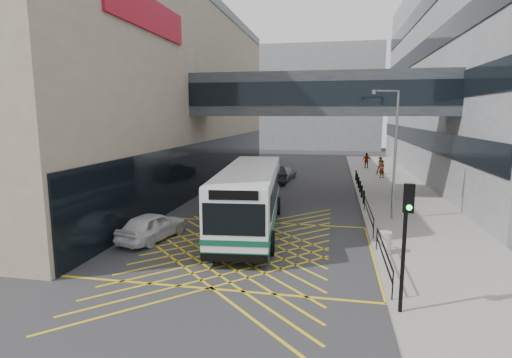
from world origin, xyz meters
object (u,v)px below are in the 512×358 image
Objects in this scene: litter_bin at (385,242)px; pedestrian_b at (381,166)px; pedestrian_a at (382,169)px; pedestrian_c at (367,161)px; car_dark at (274,174)px; car_silver at (284,172)px; bus at (250,196)px; traffic_light at (406,230)px; car_white at (152,226)px; street_lamp at (393,147)px.

pedestrian_b is at bearing 84.32° from litter_bin.
pedestrian_a reaches higher than pedestrian_c.
car_dark reaches higher than car_silver.
pedestrian_a is (8.86, 18.58, -0.78)m from bus.
traffic_light is at bearing 90.82° from car_dark.
car_white is 4.68× the size of litter_bin.
car_dark is 10.50m from pedestrian_a.
pedestrian_a is at bearing -162.57° from car_silver.
car_dark is 0.69× the size of street_lamp.
litter_bin is at bearing 94.17° from pedestrian_c.
pedestrian_c is at bearing -101.21° from car_white.
car_dark is 11.74m from pedestrian_b.
pedestrian_a reaches higher than litter_bin.
bus is at bearing 79.51° from pedestrian_c.
litter_bin is (10.96, -0.28, -0.07)m from car_white.
car_silver is at bearing -89.33° from car_white.
pedestrian_c is (-0.86, 6.92, -0.00)m from pedestrian_a.
traffic_light is at bearing -100.50° from pedestrian_b.
car_white is at bearing 73.41° from pedestrian_c.
pedestrian_b is (1.47, 18.18, -3.28)m from street_lamp.
traffic_light is (6.73, -25.49, 2.08)m from car_silver.
litter_bin is at bearing 115.87° from car_silver.
car_dark is 24.71m from traffic_light.
car_silver is 1.09× the size of traffic_light.
pedestrian_b is at bearing -149.07° from car_silver.
car_white is 18.05m from car_dark.
bus is at bearing 97.77° from car_silver.
car_dark is at bearing 56.79° from pedestrian_c.
car_silver is 9.30m from pedestrian_a.
bus is 5.30m from car_white.
traffic_light reaches higher than pedestrian_a.
traffic_light reaches higher than bus.
car_white is 10.97m from litter_bin.
traffic_light is 29.81m from pedestrian_b.
street_lamp reaches higher than car_dark.
bus reaches higher than car_dark.
pedestrian_c reaches higher than car_silver.
bus is 2.40× the size of car_dark.
car_white is 0.87× the size of car_dark.
street_lamp reaches higher than car_silver.
car_white is at bearing -124.76° from pedestrian_b.
street_lamp reaches higher than bus.
pedestrian_a reaches higher than car_dark.
traffic_light is 2.35× the size of pedestrian_a.
bus is 7.42m from litter_bin.
pedestrian_b is (13.36, 23.89, 0.33)m from car_white.
car_silver is at bearing 100.07° from traffic_light.
litter_bin is (0.17, 5.48, -2.13)m from traffic_light.
car_white is 1.01× the size of car_silver.
car_dark is at bearing 112.85° from litter_bin.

